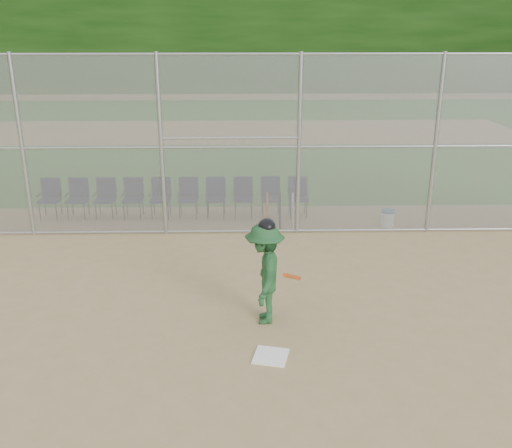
{
  "coord_description": "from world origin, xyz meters",
  "views": [
    {
      "loc": [
        -0.23,
        -7.27,
        4.55
      ],
      "look_at": [
        0.0,
        2.5,
        1.1
      ],
      "focal_mm": 40.0,
      "sensor_mm": 36.0,
      "label": 1
    }
  ],
  "objects_px": {
    "home_plate": "(271,356)",
    "water_cooler": "(387,218)",
    "chair_0": "(49,199)",
    "batter_at_plate": "(265,273)"
  },
  "relations": [
    {
      "from": "home_plate",
      "to": "water_cooler",
      "type": "xyz_separation_m",
      "value": [
        3.03,
        5.54,
        0.19
      ]
    },
    {
      "from": "home_plate",
      "to": "water_cooler",
      "type": "relative_size",
      "value": 1.19
    },
    {
      "from": "water_cooler",
      "to": "chair_0",
      "type": "xyz_separation_m",
      "value": [
        -8.16,
        0.82,
        0.28
      ]
    },
    {
      "from": "batter_at_plate",
      "to": "water_cooler",
      "type": "distance_m",
      "value": 5.46
    },
    {
      "from": "batter_at_plate",
      "to": "water_cooler",
      "type": "xyz_separation_m",
      "value": [
        3.08,
        4.46,
        -0.64
      ]
    },
    {
      "from": "home_plate",
      "to": "chair_0",
      "type": "height_order",
      "value": "chair_0"
    },
    {
      "from": "batter_at_plate",
      "to": "chair_0",
      "type": "relative_size",
      "value": 1.81
    },
    {
      "from": "water_cooler",
      "to": "batter_at_plate",
      "type": "bearing_deg",
      "value": -124.62
    },
    {
      "from": "home_plate",
      "to": "batter_at_plate",
      "type": "distance_m",
      "value": 1.36
    },
    {
      "from": "chair_0",
      "to": "home_plate",
      "type": "bearing_deg",
      "value": -51.11
    }
  ]
}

